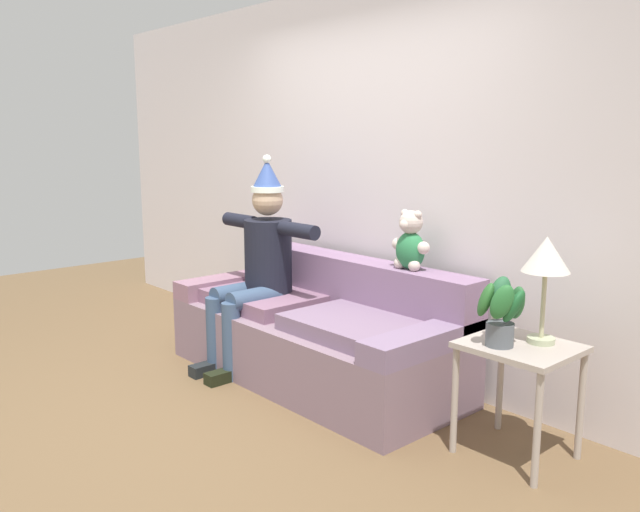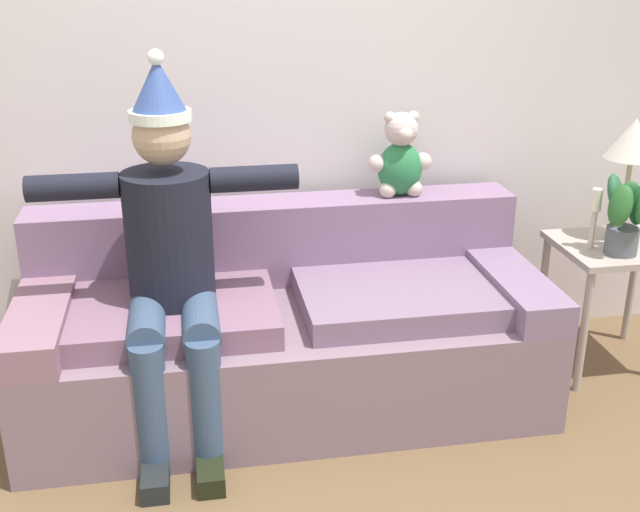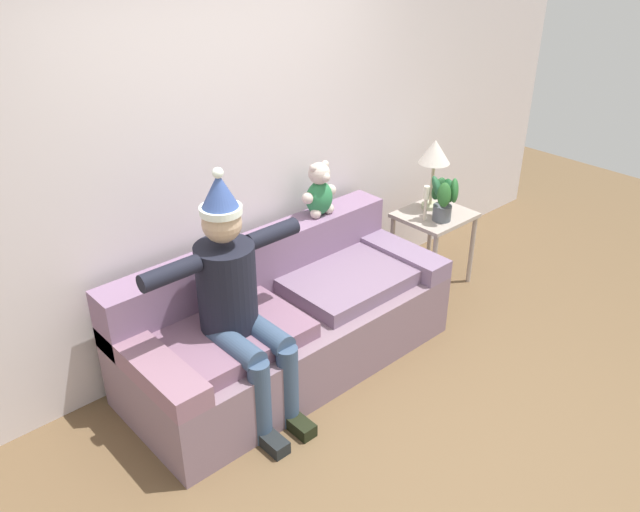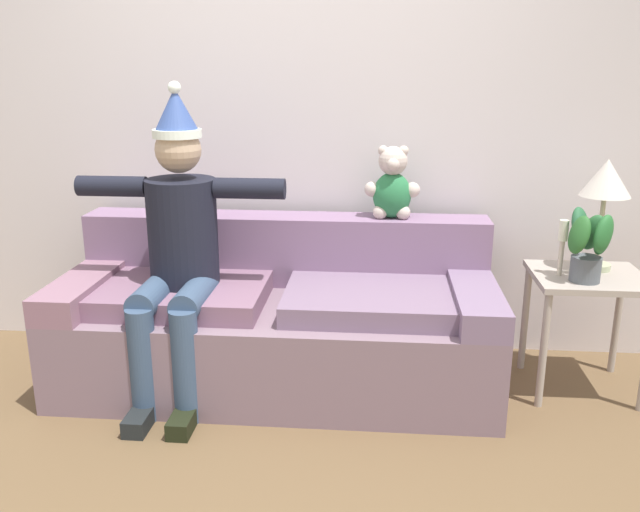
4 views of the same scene
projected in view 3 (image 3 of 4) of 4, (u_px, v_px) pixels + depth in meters
name	position (u px, v px, depth m)	size (l,w,h in m)	color
ground_plane	(399.00, 442.00, 3.75)	(10.00, 10.00, 0.00)	brown
back_wall	(226.00, 149.00, 4.12)	(7.00, 0.10, 2.70)	silver
couch	(284.00, 321.00, 4.26)	(2.16, 0.90, 0.81)	slate
person_seated	(237.00, 298.00, 3.67)	(1.02, 0.77, 1.52)	black
teddy_bear	(320.00, 191.00, 4.46)	(0.29, 0.17, 0.38)	#2A7745
side_table	(434.00, 225.00, 5.09)	(0.54, 0.48, 0.61)	#A89B91
table_lamp	(435.00, 155.00, 4.93)	(0.24, 0.24, 0.55)	#B0B890
potted_plant	(444.00, 197.00, 4.86)	(0.27, 0.27, 0.36)	#535960
candle_tall	(426.00, 198.00, 4.86)	(0.04, 0.04, 0.27)	beige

